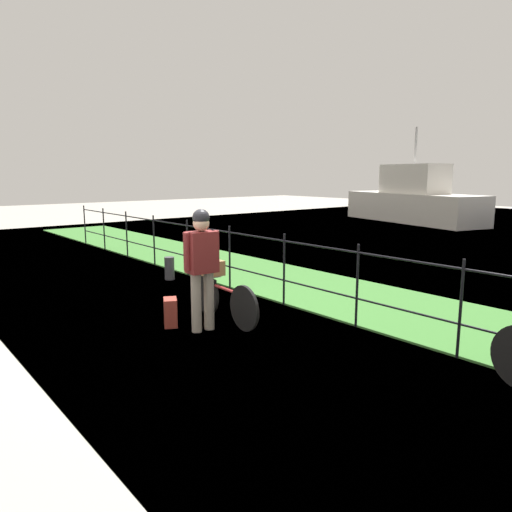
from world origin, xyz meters
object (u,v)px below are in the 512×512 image
Objects in this scene: backpack_on_paving at (170,312)px; wooden_crate at (210,267)px; cyclist_person at (202,259)px; moored_boat_far at (413,201)px; mooring_bollard at (170,268)px; bicycle_main at (224,299)px; terrier_dog at (211,255)px.

wooden_crate is at bearing 121.29° from backpack_on_paving.
cyclist_person is 17.02m from moored_boat_far.
cyclist_person is 3.61× the size of mooring_bollard.
bicycle_main is 0.23× the size of moored_boat_far.
backpack_on_paving is 17.09m from moored_boat_far.
terrier_dog is at bearing 176.74° from bicycle_main.
cyclist_person reaches higher than mooring_bollard.
moored_boat_far reaches higher than terrier_dog.
cyclist_person is at bearing -43.37° from wooden_crate.
backpack_on_paving is (-0.46, -0.25, -0.80)m from cyclist_person.
terrier_dog is (0.02, -0.00, 0.19)m from wooden_crate.
mooring_bollard is at bearing 158.31° from cyclist_person.
moored_boat_far is at bearing 112.22° from wooden_crate.
moored_boat_far is at bearing 103.89° from mooring_bollard.
moored_boat_far is at bearing 113.20° from cyclist_person.
cyclist_person is at bearing 56.03° from backpack_on_paving.
wooden_crate is at bearing 176.74° from bicycle_main.
mooring_bollard is at bearing 163.82° from terrier_dog.
terrier_dog is 1.04m from backpack_on_paving.
cyclist_person is (0.48, -0.48, 0.06)m from terrier_dog.
mooring_bollard is at bearing 163.70° from wooden_crate.
mooring_bollard is (-2.64, 0.77, -0.52)m from wooden_crate.
moored_boat_far reaches higher than backpack_on_paving.
moored_boat_far reaches higher than wooden_crate.
backpack_on_paving is 0.86× the size of mooring_bollard.
wooden_crate is 0.92m from backpack_on_paving.
cyclist_person is 0.96m from backpack_on_paving.
mooring_bollard is 14.84m from moored_boat_far.
terrier_dog is at bearing -67.70° from moored_boat_far.
wooden_crate is at bearing -67.78° from moored_boat_far.
backpack_on_paving is at bearing -87.90° from terrier_dog.
cyclist_person is at bearing -21.69° from mooring_bollard.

